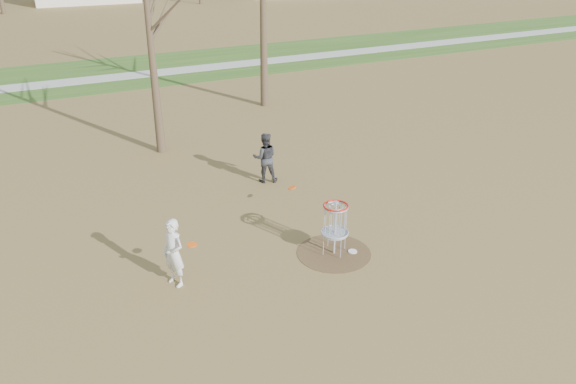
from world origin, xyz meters
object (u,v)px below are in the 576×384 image
object	(u,v)px
player_standing	(174,253)
disc_grounded	(353,251)
disc_golf_basket	(335,220)
player_throwing	(265,158)

from	to	relation	value
player_standing	disc_grounded	world-z (taller)	player_standing
disc_grounded	disc_golf_basket	world-z (taller)	disc_golf_basket
player_throwing	disc_golf_basket	bearing A→B (deg)	106.79
disc_grounded	player_throwing	bearing A→B (deg)	92.29
player_standing	disc_grounded	distance (m)	4.31
disc_grounded	disc_golf_basket	bearing A→B (deg)	159.91
disc_golf_basket	disc_grounded	bearing A→B (deg)	-20.09
player_standing	player_throwing	xyz separation A→B (m)	(4.01, 4.17, -0.01)
player_throwing	disc_grounded	distance (m)	4.82
player_standing	player_throwing	distance (m)	5.78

